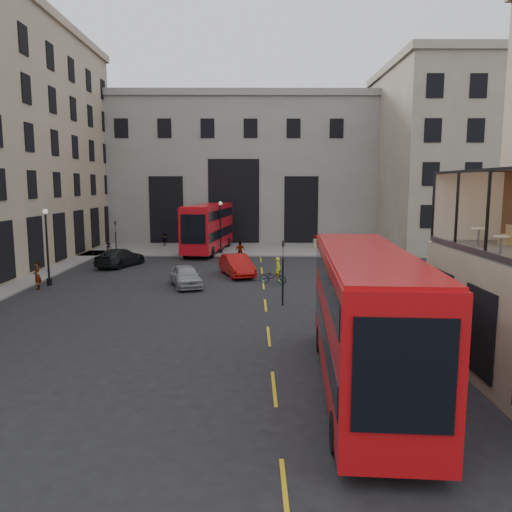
{
  "coord_description": "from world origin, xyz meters",
  "views": [
    {
      "loc": [
        -2.72,
        -16.37,
        6.94
      ],
      "look_at": [
        -2.56,
        11.39,
        3.0
      ],
      "focal_mm": 35.0,
      "sensor_mm": 36.0,
      "label": 1
    }
  ],
  "objects_px": {
    "traffic_light_far": "(116,236)",
    "pedestrian_d": "(315,242)",
    "pedestrian_c": "(240,251)",
    "cafe_table_mid": "(501,243)",
    "bicycle": "(273,277)",
    "pedestrian_a": "(109,251)",
    "cafe_chair_d": "(506,239)",
    "car_b": "(237,265)",
    "pedestrian_b": "(165,240)",
    "car_c": "(120,257)",
    "cyclist": "(278,269)",
    "street_lamp_a": "(48,251)",
    "cafe_table_far": "(479,234)",
    "car_a": "(186,276)",
    "street_lamp_b": "(221,231)",
    "traffic_light_near": "(283,264)",
    "bus_near": "(365,313)",
    "bus_far": "(208,225)",
    "pedestrian_e": "(37,275)"
  },
  "relations": [
    {
      "from": "street_lamp_a",
      "to": "car_b",
      "type": "xyz_separation_m",
      "value": [
        13.02,
        3.63,
        -1.57
      ]
    },
    {
      "from": "bus_far",
      "to": "car_b",
      "type": "height_order",
      "value": "bus_far"
    },
    {
      "from": "bicycle",
      "to": "pedestrian_b",
      "type": "xyz_separation_m",
      "value": [
        -11.43,
        21.36,
        0.26
      ]
    },
    {
      "from": "street_lamp_b",
      "to": "bicycle",
      "type": "bearing_deg",
      "value": -73.2
    },
    {
      "from": "pedestrian_a",
      "to": "bus_near",
      "type": "bearing_deg",
      "value": -51.9
    },
    {
      "from": "cafe_chair_d",
      "to": "bicycle",
      "type": "bearing_deg",
      "value": 119.46
    },
    {
      "from": "cafe_table_far",
      "to": "car_b",
      "type": "bearing_deg",
      "value": 117.67
    },
    {
      "from": "street_lamp_a",
      "to": "bus_near",
      "type": "relative_size",
      "value": 0.44
    },
    {
      "from": "traffic_light_near",
      "to": "pedestrian_b",
      "type": "height_order",
      "value": "traffic_light_near"
    },
    {
      "from": "pedestrian_a",
      "to": "cafe_table_far",
      "type": "height_order",
      "value": "cafe_table_far"
    },
    {
      "from": "bus_near",
      "to": "bicycle",
      "type": "height_order",
      "value": "bus_near"
    },
    {
      "from": "traffic_light_near",
      "to": "pedestrian_a",
      "type": "bearing_deg",
      "value": 130.71
    },
    {
      "from": "cyclist",
      "to": "cafe_table_far",
      "type": "bearing_deg",
      "value": -170.71
    },
    {
      "from": "bicycle",
      "to": "car_a",
      "type": "bearing_deg",
      "value": 118.29
    },
    {
      "from": "street_lamp_a",
      "to": "cafe_chair_d",
      "type": "distance_m",
      "value": 28.55
    },
    {
      "from": "street_lamp_b",
      "to": "bus_near",
      "type": "height_order",
      "value": "street_lamp_b"
    },
    {
      "from": "pedestrian_a",
      "to": "cafe_chair_d",
      "type": "relative_size",
      "value": 2.13
    },
    {
      "from": "bus_near",
      "to": "pedestrian_a",
      "type": "distance_m",
      "value": 34.29
    },
    {
      "from": "pedestrian_b",
      "to": "cafe_table_far",
      "type": "xyz_separation_m",
      "value": [
        18.7,
        -37.17,
        4.31
      ]
    },
    {
      "from": "car_a",
      "to": "cafe_chair_d",
      "type": "distance_m",
      "value": 20.85
    },
    {
      "from": "traffic_light_far",
      "to": "pedestrian_d",
      "type": "height_order",
      "value": "traffic_light_far"
    },
    {
      "from": "bus_near",
      "to": "pedestrian_d",
      "type": "bearing_deg",
      "value": 85.41
    },
    {
      "from": "street_lamp_b",
      "to": "car_b",
      "type": "height_order",
      "value": "street_lamp_b"
    },
    {
      "from": "pedestrian_d",
      "to": "pedestrian_a",
      "type": "bearing_deg",
      "value": 69.58
    },
    {
      "from": "traffic_light_far",
      "to": "bus_near",
      "type": "xyz_separation_m",
      "value": [
        16.04,
        -28.06,
        0.27
      ]
    },
    {
      "from": "car_c",
      "to": "pedestrian_c",
      "type": "distance_m",
      "value": 11.07
    },
    {
      "from": "bus_far",
      "to": "car_b",
      "type": "relative_size",
      "value": 2.56
    },
    {
      "from": "traffic_light_far",
      "to": "pedestrian_a",
      "type": "bearing_deg",
      "value": 125.47
    },
    {
      "from": "traffic_light_far",
      "to": "car_b",
      "type": "distance_m",
      "value": 12.83
    },
    {
      "from": "bus_far",
      "to": "bus_near",
      "type": "bearing_deg",
      "value": -76.7
    },
    {
      "from": "bus_far",
      "to": "pedestrian_e",
      "type": "distance_m",
      "value": 21.42
    },
    {
      "from": "car_a",
      "to": "pedestrian_d",
      "type": "distance_m",
      "value": 23.34
    },
    {
      "from": "pedestrian_b",
      "to": "street_lamp_a",
      "type": "bearing_deg",
      "value": -137.46
    },
    {
      "from": "traffic_light_near",
      "to": "pedestrian_a",
      "type": "xyz_separation_m",
      "value": [
        -15.12,
        17.57,
        -1.57
      ]
    },
    {
      "from": "pedestrian_c",
      "to": "cafe_table_mid",
      "type": "relative_size",
      "value": 2.42
    },
    {
      "from": "cyclist",
      "to": "pedestrian_e",
      "type": "height_order",
      "value": "pedestrian_e"
    },
    {
      "from": "car_c",
      "to": "cyclist",
      "type": "xyz_separation_m",
      "value": [
        13.31,
        -6.56,
        0.08
      ]
    },
    {
      "from": "cyclist",
      "to": "cafe_table_mid",
      "type": "relative_size",
      "value": 2.5
    },
    {
      "from": "pedestrian_b",
      "to": "cafe_table_far",
      "type": "bearing_deg",
      "value": -99.71
    },
    {
      "from": "cafe_chair_d",
      "to": "pedestrian_c",
      "type": "bearing_deg",
      "value": 112.5
    },
    {
      "from": "pedestrian_c",
      "to": "cafe_chair_d",
      "type": "distance_m",
      "value": 29.61
    },
    {
      "from": "cafe_table_mid",
      "to": "cafe_table_far",
      "type": "distance_m",
      "value": 2.75
    },
    {
      "from": "pedestrian_e",
      "to": "cafe_table_far",
      "type": "relative_size",
      "value": 2.66
    },
    {
      "from": "pedestrian_a",
      "to": "traffic_light_far",
      "type": "bearing_deg",
      "value": -46.51
    },
    {
      "from": "street_lamp_a",
      "to": "pedestrian_d",
      "type": "height_order",
      "value": "street_lamp_a"
    },
    {
      "from": "bicycle",
      "to": "cafe_table_mid",
      "type": "xyz_separation_m",
      "value": [
        6.79,
        -18.52,
        4.55
      ]
    },
    {
      "from": "traffic_light_far",
      "to": "street_lamp_a",
      "type": "relative_size",
      "value": 0.71
    },
    {
      "from": "pedestrian_b",
      "to": "car_b",
      "type": "bearing_deg",
      "value": -100.73
    },
    {
      "from": "bus_near",
      "to": "pedestrian_a",
      "type": "height_order",
      "value": "bus_near"
    },
    {
      "from": "pedestrian_a",
      "to": "cafe_table_mid",
      "type": "bearing_deg",
      "value": -45.88
    }
  ]
}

